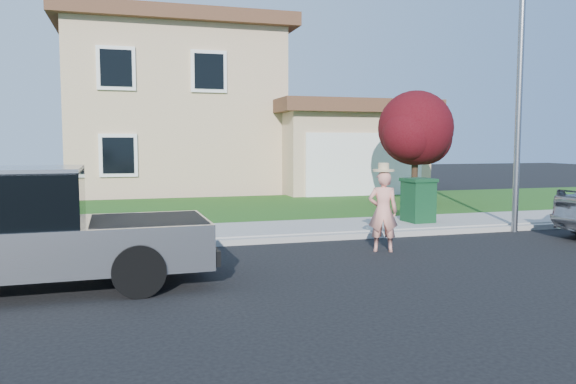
{
  "coord_description": "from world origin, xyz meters",
  "views": [
    {
      "loc": [
        -2.01,
        -8.02,
        2.03
      ],
      "look_at": [
        0.65,
        1.08,
        1.2
      ],
      "focal_mm": 35.0,
      "sensor_mm": 36.0,
      "label": 1
    }
  ],
  "objects_px": {
    "pickup_truck": "(20,234)",
    "ornamental_tree": "(416,132)",
    "street_lamp": "(522,87)",
    "woman": "(383,210)",
    "trash_bin": "(418,200)"
  },
  "relations": [
    {
      "from": "pickup_truck",
      "to": "ornamental_tree",
      "type": "relative_size",
      "value": 1.46
    },
    {
      "from": "ornamental_tree",
      "to": "street_lamp",
      "type": "xyz_separation_m",
      "value": [
        -0.28,
        -5.2,
        0.9
      ]
    },
    {
      "from": "woman",
      "to": "street_lamp",
      "type": "relative_size",
      "value": 0.29
    },
    {
      "from": "woman",
      "to": "ornamental_tree",
      "type": "xyz_separation_m",
      "value": [
        4.25,
        6.43,
        1.6
      ]
    },
    {
      "from": "woman",
      "to": "street_lamp",
      "type": "bearing_deg",
      "value": -140.33
    },
    {
      "from": "pickup_truck",
      "to": "street_lamp",
      "type": "bearing_deg",
      "value": 12.34
    },
    {
      "from": "woman",
      "to": "ornamental_tree",
      "type": "relative_size",
      "value": 0.47
    },
    {
      "from": "woman",
      "to": "trash_bin",
      "type": "relative_size",
      "value": 1.6
    },
    {
      "from": "pickup_truck",
      "to": "woman",
      "type": "distance_m",
      "value": 6.12
    },
    {
      "from": "trash_bin",
      "to": "street_lamp",
      "type": "height_order",
      "value": "street_lamp"
    },
    {
      "from": "pickup_truck",
      "to": "street_lamp",
      "type": "distance_m",
      "value": 10.56
    },
    {
      "from": "pickup_truck",
      "to": "street_lamp",
      "type": "relative_size",
      "value": 0.91
    },
    {
      "from": "woman",
      "to": "street_lamp",
      "type": "height_order",
      "value": "street_lamp"
    },
    {
      "from": "woman",
      "to": "trash_bin",
      "type": "height_order",
      "value": "woman"
    },
    {
      "from": "ornamental_tree",
      "to": "trash_bin",
      "type": "xyz_separation_m",
      "value": [
        -2.15,
        -4.01,
        -1.71
      ]
    }
  ]
}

